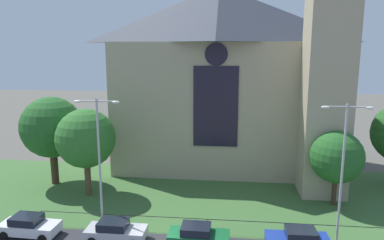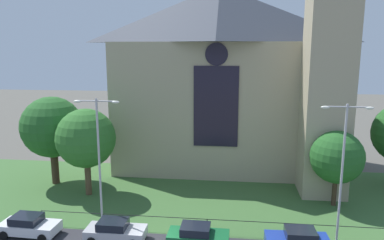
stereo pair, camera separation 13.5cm
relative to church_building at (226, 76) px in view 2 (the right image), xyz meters
The scene contains 13 objects.
ground 14.07m from the church_building, 112.55° to the right, with size 160.00×160.00×0.00m, color #56544C.
grass_verge 15.41m from the church_building, 108.72° to the right, with size 120.00×20.00×0.01m, color #3D6633.
church_building is the anchor object (origin of this frame).
iron_railing 18.86m from the church_building, 92.70° to the right, with size 25.68×0.07×1.13m.
tree_right_near 15.31m from the church_building, 46.19° to the right, with size 4.49×4.49×6.58m.
tree_left_near 16.73m from the church_building, 140.14° to the right, with size 5.38×5.38×8.07m.
tree_left_far 18.98m from the church_building, 154.85° to the right, with size 5.99×5.99×8.78m.
streetlamp_near 19.09m from the church_building, 117.85° to the right, with size 3.37×0.26×9.92m.
streetlamp_far 18.96m from the church_building, 63.01° to the right, with size 3.37×0.26×9.80m.
parked_car_white 24.59m from the church_building, 126.93° to the right, with size 4.26×2.15×1.51m.
parked_car_silver 21.72m from the church_building, 111.47° to the right, with size 4.21×2.03×1.51m.
parked_car_green 20.62m from the church_building, 94.04° to the right, with size 4.23×2.08×1.51m.
parked_car_blue 21.11m from the church_building, 73.19° to the right, with size 4.25×2.13×1.51m.
Camera 2 is at (4.67, -22.64, 13.44)m, focal length 34.68 mm.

